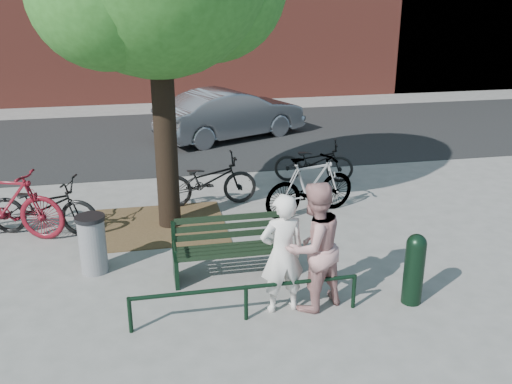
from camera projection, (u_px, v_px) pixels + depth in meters
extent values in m
plane|color=gray|center=(232.00, 277.00, 8.70)|extent=(90.00, 90.00, 0.00)
cube|color=brown|center=(159.00, 225.00, 10.54)|extent=(2.40, 2.00, 0.02)
cube|color=black|center=(185.00, 138.00, 16.52)|extent=(40.00, 7.00, 0.01)
cube|color=black|center=(176.00, 269.00, 8.47)|extent=(0.06, 0.52, 0.45)
cube|color=black|center=(173.00, 235.00, 8.53)|extent=(0.06, 0.06, 0.44)
cylinder|color=black|center=(175.00, 247.00, 8.24)|extent=(0.04, 0.36, 0.04)
cube|color=black|center=(285.00, 258.00, 8.78)|extent=(0.06, 0.52, 0.45)
cube|color=black|center=(282.00, 226.00, 8.84)|extent=(0.06, 0.06, 0.44)
cylinder|color=black|center=(287.00, 237.00, 8.55)|extent=(0.04, 0.36, 0.04)
cube|color=black|center=(231.00, 250.00, 8.55)|extent=(1.64, 0.46, 0.04)
cube|color=black|center=(229.00, 226.00, 8.66)|extent=(1.64, 0.03, 0.47)
cylinder|color=black|center=(130.00, 315.00, 7.23)|extent=(0.06, 0.06, 0.50)
cylinder|color=black|center=(246.00, 303.00, 7.51)|extent=(0.06, 0.06, 0.50)
cylinder|color=black|center=(354.00, 291.00, 7.79)|extent=(0.06, 0.06, 0.50)
cylinder|color=black|center=(246.00, 287.00, 7.43)|extent=(3.00, 0.06, 0.06)
cylinder|color=black|center=(165.00, 125.00, 9.93)|extent=(0.40, 0.40, 3.80)
imported|color=silver|center=(282.00, 254.00, 7.54)|extent=(0.65, 0.46, 1.69)
imported|color=tan|center=(314.00, 247.00, 7.60)|extent=(1.08, 0.98, 1.81)
cylinder|color=black|center=(414.00, 273.00, 7.86)|extent=(0.28, 0.28, 0.90)
sphere|color=black|center=(417.00, 244.00, 7.70)|extent=(0.28, 0.28, 0.28)
cylinder|color=gray|center=(93.00, 246.00, 8.72)|extent=(0.41, 0.41, 0.86)
cylinder|color=black|center=(90.00, 218.00, 8.56)|extent=(0.45, 0.45, 0.06)
imported|color=black|center=(43.00, 207.00, 10.02)|extent=(2.10, 1.23, 1.04)
imported|color=#5B0D16|center=(5.00, 204.00, 9.84)|extent=(2.19, 1.24, 1.27)
imported|color=black|center=(207.00, 181.00, 11.37)|extent=(1.99, 0.72, 1.04)
imported|color=gray|center=(310.00, 186.00, 10.88)|extent=(2.03, 1.07, 1.17)
imported|color=black|center=(314.00, 162.00, 12.77)|extent=(1.87, 1.05, 0.93)
imported|color=slate|center=(231.00, 114.00, 16.32)|extent=(4.57, 3.09, 1.42)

